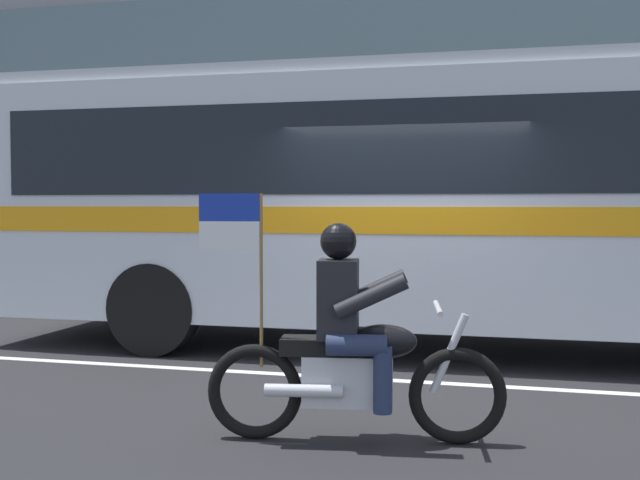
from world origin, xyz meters
TOP-DOWN VIEW (x-y plane):
  - ground_plane at (0.00, 0.00)m, footprint 60.00×60.00m
  - sidewalk_curb at (0.00, 5.10)m, footprint 28.00×3.80m
  - lane_center_stripe at (0.00, -0.60)m, footprint 26.60×0.14m
  - transit_bus at (0.72, 1.19)m, footprint 11.46×2.69m
  - motorcycle_with_rider at (0.06, -2.64)m, footprint 2.17×0.73m
  - fire_hydrant at (-4.62, 3.86)m, footprint 0.22×0.30m

SIDE VIEW (x-z plane):
  - ground_plane at x=0.00m, z-range 0.00..0.00m
  - lane_center_stripe at x=0.00m, z-range 0.00..0.01m
  - sidewalk_curb at x=0.00m, z-range 0.00..0.15m
  - fire_hydrant at x=-4.62m, z-range 0.14..0.89m
  - motorcycle_with_rider at x=0.06m, z-range -0.22..1.55m
  - transit_bus at x=0.72m, z-range 0.27..3.49m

